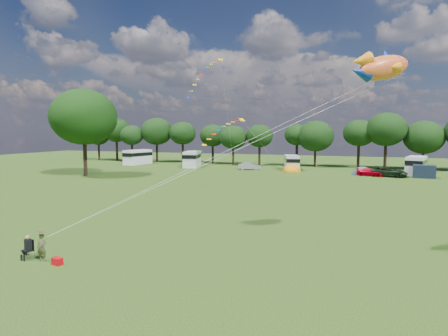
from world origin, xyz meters
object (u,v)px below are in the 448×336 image
(campervan_d, at_px, (416,165))
(kite_flyer, at_px, (42,247))
(car_c, at_px, (370,172))
(car_d, at_px, (388,172))
(camp_chair, at_px, (28,245))
(tent_greyblue, at_px, (363,175))
(campervan_c, at_px, (292,162))
(big_tree, at_px, (84,117))
(campervan_a, at_px, (138,157))
(campervan_b, at_px, (192,159))
(tent_orange, at_px, (292,171))
(fish_kite, at_px, (379,67))
(car_b, at_px, (249,166))

(campervan_d, height_order, kite_flyer, campervan_d)
(car_c, relative_size, car_d, 0.71)
(car_c, relative_size, camp_chair, 3.06)
(camp_chair, bearing_deg, car_c, 83.61)
(tent_greyblue, bearing_deg, campervan_c, 164.44)
(big_tree, relative_size, campervan_a, 2.02)
(car_c, bearing_deg, campervan_a, 96.08)
(campervan_d, bearing_deg, campervan_c, 104.76)
(campervan_d, bearing_deg, campervan_b, 105.08)
(tent_orange, bearing_deg, campervan_a, 174.26)
(car_d, height_order, campervan_d, campervan_d)
(big_tree, relative_size, tent_orange, 3.81)
(tent_orange, distance_m, camp_chair, 49.23)
(big_tree, relative_size, car_d, 2.41)
(tent_greyblue, height_order, camp_chair, tent_greyblue)
(kite_flyer, distance_m, camp_chair, 1.01)
(tent_greyblue, relative_size, camp_chair, 2.91)
(car_c, height_order, campervan_b, campervan_b)
(car_c, bearing_deg, fish_kite, -167.96)
(fish_kite, bearing_deg, car_c, 52.89)
(car_b, relative_size, tent_greyblue, 1.00)
(camp_chair, bearing_deg, car_b, 107.21)
(car_d, bearing_deg, big_tree, 120.83)
(car_c, bearing_deg, car_d, -76.40)
(car_d, xyz_separation_m, kite_flyer, (-19.75, -46.51, -0.00))
(campervan_a, bearing_deg, camp_chair, -142.90)
(car_d, bearing_deg, camp_chair, 168.68)
(campervan_c, xyz_separation_m, tent_orange, (0.40, -2.30, -1.40))
(campervan_b, bearing_deg, tent_orange, -110.31)
(car_d, relative_size, fish_kite, 1.57)
(car_d, relative_size, campervan_c, 0.95)
(campervan_c, relative_size, camp_chair, 4.51)
(campervan_d, xyz_separation_m, fish_kite, (-7.79, -44.23, 8.60))
(car_b, height_order, campervan_c, campervan_c)
(big_tree, xyz_separation_m, campervan_b, (9.42, 18.90, -7.39))
(car_d, bearing_deg, campervan_d, -29.66)
(car_c, bearing_deg, campervan_c, 82.98)
(campervan_a, distance_m, campervan_b, 13.05)
(campervan_d, height_order, fish_kite, fish_kite)
(big_tree, distance_m, campervan_b, 22.37)
(car_c, relative_size, kite_flyer, 2.63)
(car_c, relative_size, campervan_a, 0.60)
(car_c, bearing_deg, kite_flyer, 173.03)
(tent_orange, bearing_deg, campervan_b, 173.93)
(campervan_a, height_order, kite_flyer, campervan_a)
(campervan_b, relative_size, campervan_d, 1.04)
(car_d, bearing_deg, campervan_c, 85.57)
(campervan_d, distance_m, tent_greyblue, 8.75)
(big_tree, distance_m, car_b, 28.69)
(car_b, height_order, kite_flyer, kite_flyer)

